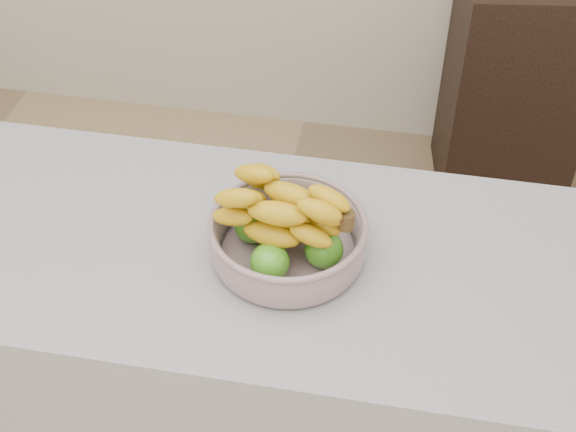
% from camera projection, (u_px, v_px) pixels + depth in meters
% --- Properties ---
extents(counter, '(2.00, 0.60, 0.90)m').
position_uv_depth(counter, '(186.00, 378.00, 1.85)').
color(counter, '#9A99A1').
rests_on(counter, ground).
extents(cabinet, '(0.50, 0.42, 0.82)m').
position_uv_depth(cabinet, '(514.00, 87.00, 2.81)').
color(cabinet, black).
rests_on(cabinet, ground).
extents(fruit_bowl, '(0.30, 0.30, 0.17)m').
position_uv_depth(fruit_bowl, '(288.00, 233.00, 1.47)').
color(fruit_bowl, '#A7BAC8').
rests_on(fruit_bowl, counter).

